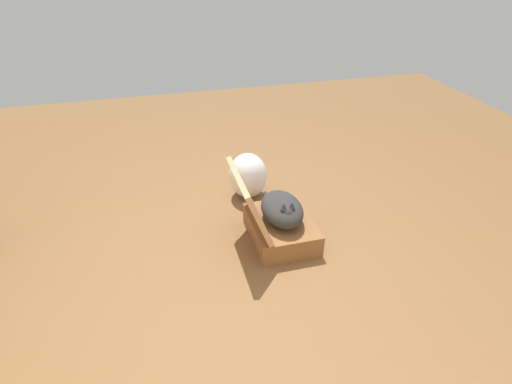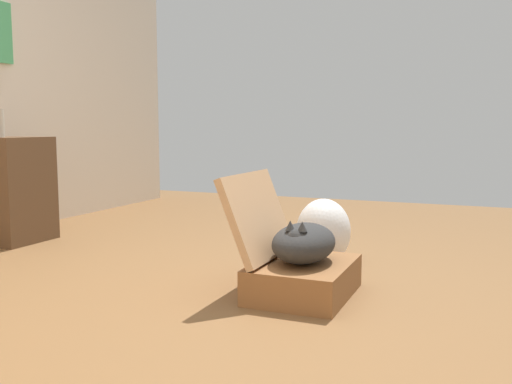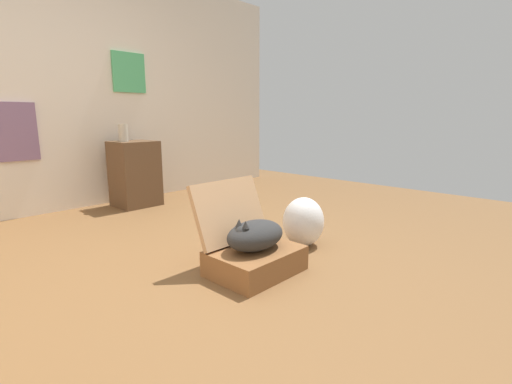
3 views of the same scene
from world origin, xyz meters
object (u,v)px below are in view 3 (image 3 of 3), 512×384
(cat, at_px, (255,235))
(plastic_bag_white, at_px, (303,222))
(side_table, at_px, (135,174))
(vase_tall, at_px, (123,133))
(suitcase_base, at_px, (255,261))

(cat, height_order, plastic_bag_white, plastic_bag_white)
(side_table, bearing_deg, vase_tall, -174.04)
(plastic_bag_white, bearing_deg, vase_tall, 98.25)
(suitcase_base, distance_m, cat, 0.17)
(cat, distance_m, plastic_bag_white, 0.64)
(plastic_bag_white, xyz_separation_m, vase_tall, (-0.31, 2.13, 0.62))
(plastic_bag_white, relative_size, side_table, 0.53)
(cat, xyz_separation_m, side_table, (0.43, 2.23, 0.11))
(plastic_bag_white, height_order, side_table, side_table)
(side_table, xyz_separation_m, vase_tall, (-0.11, -0.01, 0.45))
(cat, bearing_deg, plastic_bag_white, 7.65)
(plastic_bag_white, bearing_deg, cat, -172.35)
(cat, distance_m, side_table, 2.27)
(cat, bearing_deg, side_table, 78.99)
(side_table, bearing_deg, suitcase_base, -100.89)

